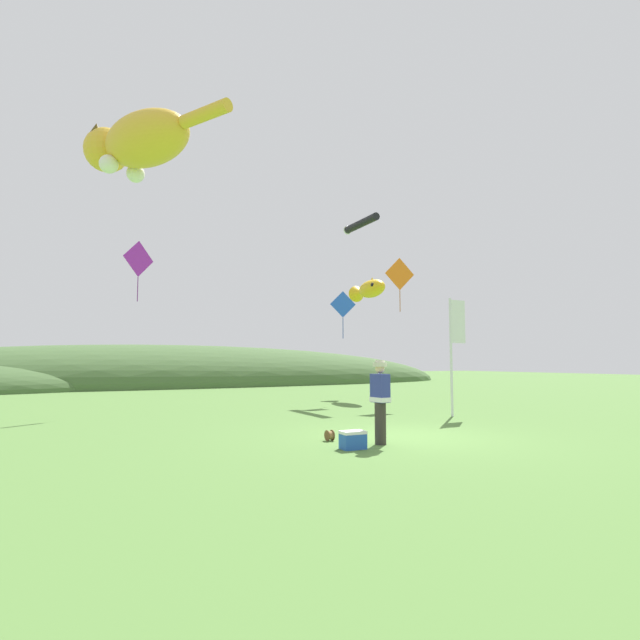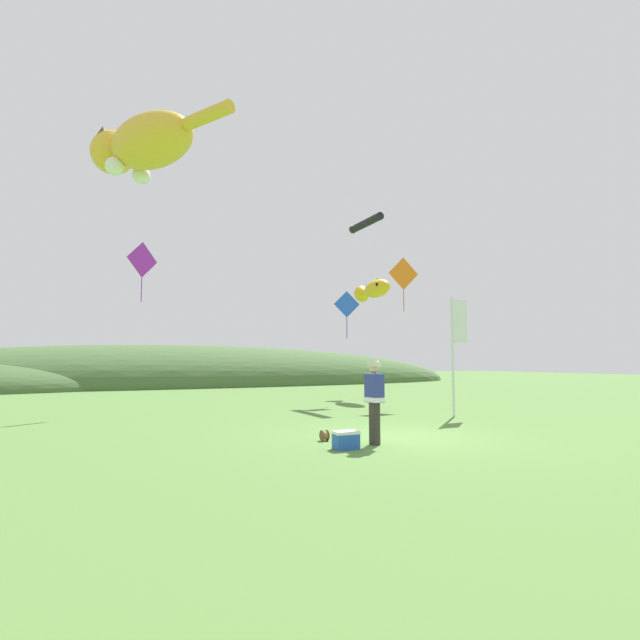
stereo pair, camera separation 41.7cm
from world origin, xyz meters
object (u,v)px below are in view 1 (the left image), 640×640
object	(u,v)px
festival_attendant	(380,399)
kite_giant_cat	(137,143)
kite_diamond_orange	(400,274)
picnic_cooler	(353,440)
kite_diamond_blue	(343,305)
kite_fish_windsock	(369,290)
kite_tube_streamer	(361,224)
kite_spool	(330,435)
kite_diamond_violet	(139,259)
festival_banner_pole	(455,339)

from	to	relation	value
festival_attendant	kite_giant_cat	bearing A→B (deg)	104.98
kite_giant_cat	kite_diamond_orange	distance (m)	12.38
picnic_cooler	kite_diamond_blue	distance (m)	11.85
kite_fish_windsock	kite_tube_streamer	world-z (taller)	kite_tube_streamer
picnic_cooler	kite_diamond_blue	bearing A→B (deg)	60.44
kite_spool	kite_tube_streamer	bearing A→B (deg)	53.94
festival_attendant	kite_diamond_violet	size ratio (longest dim) A/B	0.80
festival_attendant	kite_diamond_orange	world-z (taller)	kite_diamond_orange
kite_diamond_orange	kite_giant_cat	bearing A→B (deg)	152.67
festival_banner_pole	kite_giant_cat	world-z (taller)	kite_giant_cat
festival_attendant	kite_giant_cat	distance (m)	16.59
kite_fish_windsock	kite_diamond_orange	xyz separation A→B (m)	(-1.09, -3.98, 0.06)
picnic_cooler	festival_banner_pole	size ratio (longest dim) A/B	0.13
kite_giant_cat	kite_diamond_blue	xyz separation A→B (m)	(8.12, -3.27, -6.78)
kite_spool	kite_diamond_orange	bearing A→B (deg)	43.72
festival_attendant	picnic_cooler	distance (m)	1.13
festival_attendant	kite_fish_windsock	size ratio (longest dim) A/B	0.54
kite_fish_windsock	festival_banner_pole	bearing A→B (deg)	-104.88
kite_diamond_violet	kite_spool	bearing A→B (deg)	-72.42
kite_spool	kite_tube_streamer	xyz separation A→B (m)	(7.07, 9.71, 8.10)
picnic_cooler	kite_fish_windsock	world-z (taller)	kite_fish_windsock
kite_fish_windsock	kite_diamond_blue	world-z (taller)	kite_fish_windsock
festival_attendant	kite_spool	bearing A→B (deg)	127.70
kite_spool	kite_diamond_blue	bearing A→B (deg)	57.75
festival_attendant	kite_diamond_blue	size ratio (longest dim) A/B	0.87
festival_attendant	kite_fish_windsock	xyz separation A→B (m)	(7.48, 11.70, 4.34)
kite_diamond_violet	kite_diamond_orange	bearing A→B (deg)	-13.07
picnic_cooler	kite_tube_streamer	size ratio (longest dim) A/B	0.19
kite_tube_streamer	kite_spool	bearing A→B (deg)	-126.06
kite_fish_windsock	kite_tube_streamer	xyz separation A→B (m)	(-1.12, -1.06, 2.93)
festival_banner_pole	kite_spool	bearing A→B (deg)	-157.81
kite_diamond_blue	kite_spool	bearing A→B (deg)	-122.25
festival_attendant	kite_diamond_orange	xyz separation A→B (m)	(6.39, 7.72, 4.40)
kite_diamond_violet	kite_giant_cat	bearing A→B (deg)	86.25
picnic_cooler	kite_fish_windsock	bearing A→B (deg)	55.15
kite_diamond_orange	kite_diamond_violet	distance (m)	10.25
picnic_cooler	kite_diamond_violet	world-z (taller)	kite_diamond_violet
festival_attendant	kite_diamond_orange	size ratio (longest dim) A/B	0.79
festival_attendant	kite_spool	world-z (taller)	festival_attendant
kite_spool	kite_diamond_violet	bearing A→B (deg)	107.58
kite_diamond_violet	kite_fish_windsock	bearing A→B (deg)	8.52
festival_banner_pole	kite_diamond_blue	size ratio (longest dim) A/B	1.86
kite_spool	festival_banner_pole	xyz separation A→B (m)	(5.98, 2.44, 2.36)
picnic_cooler	festival_attendant	bearing A→B (deg)	13.36
kite_diamond_blue	kite_diamond_orange	size ratio (longest dim) A/B	0.90
festival_banner_pole	kite_diamond_blue	bearing A→B (deg)	95.22
picnic_cooler	kite_tube_streamer	xyz separation A→B (m)	(7.15, 10.83, 8.04)
kite_spool	festival_banner_pole	distance (m)	6.88
picnic_cooler	kite_diamond_orange	bearing A→B (deg)	47.74
kite_spool	festival_banner_pole	world-z (taller)	festival_banner_pole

